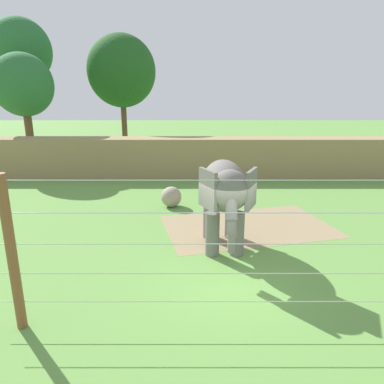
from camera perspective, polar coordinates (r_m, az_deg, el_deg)
name	(u,v)px	position (r m, az deg, el deg)	size (l,w,h in m)	color
ground_plane	(227,276)	(10.24, 5.72, -13.37)	(120.00, 120.00, 0.00)	#609342
dirt_patch	(247,226)	(13.84, 8.89, -5.50)	(6.30, 3.88, 0.01)	#937F5B
embankment_wall	(207,157)	(21.72, 2.53, 5.68)	(36.00, 1.80, 2.37)	#997F56
elephant	(223,192)	(11.13, 5.10, 0.04)	(1.69, 4.02, 2.98)	slate
enrichment_ball	(170,197)	(15.88, -3.56, -0.78)	(0.93, 0.93, 0.93)	gray
cable_fence	(240,254)	(7.46, 7.82, -9.96)	(10.54, 0.21, 3.47)	brown
tree_far_left	(19,51)	(31.31, -26.28, 19.82)	(4.57, 4.57, 10.49)	brown
tree_left_of_centre	(120,71)	(29.62, -11.55, 18.67)	(5.32, 5.32, 9.46)	brown
tree_behind_wall	(22,85)	(26.44, -25.96, 15.31)	(3.88, 3.88, 7.55)	brown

